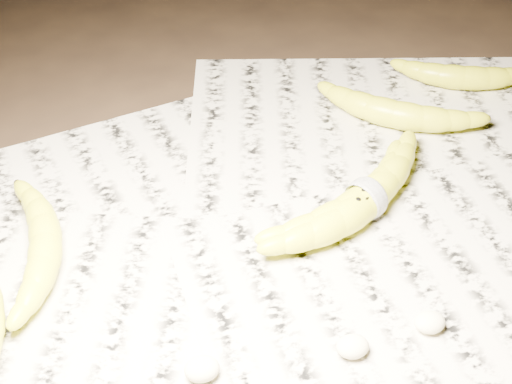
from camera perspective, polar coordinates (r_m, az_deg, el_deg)
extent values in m
plane|color=black|center=(0.74, 1.82, -4.45)|extent=(3.00, 3.00, 0.00)
cube|color=#BDB6A2|center=(0.74, 3.96, -4.51)|extent=(0.90, 0.70, 0.01)
torus|color=white|center=(0.77, 8.82, -0.31)|extent=(0.03, 0.04, 0.05)
ellipsoid|color=beige|center=(0.63, -4.36, -13.72)|extent=(0.03, 0.03, 0.02)
ellipsoid|color=beige|center=(0.65, 7.77, -11.93)|extent=(0.03, 0.02, 0.02)
ellipsoid|color=beige|center=(0.68, 13.78, -9.88)|extent=(0.03, 0.02, 0.02)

